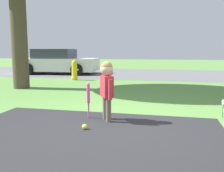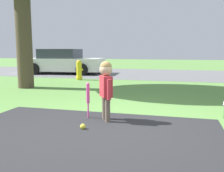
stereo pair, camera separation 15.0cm
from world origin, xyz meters
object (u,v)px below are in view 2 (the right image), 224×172
object	(u,v)px
baseball_bat	(88,95)
parked_car	(64,62)
fire_hydrant	(79,70)
child	(106,82)
sports_ball	(83,126)

from	to	relation	value
baseball_bat	parked_car	world-z (taller)	parked_car
baseball_bat	fire_hydrant	size ratio (longest dim) A/B	0.79
fire_hydrant	baseball_bat	bearing A→B (deg)	-66.39
child	sports_ball	xyz separation A→B (m)	(-0.21, -0.54, -0.61)
baseball_bat	fire_hydrant	bearing A→B (deg)	113.61
fire_hydrant	parked_car	distance (m)	3.08
sports_ball	child	bearing A→B (deg)	68.69
parked_car	sports_ball	bearing A→B (deg)	-67.59
child	baseball_bat	world-z (taller)	child
child	fire_hydrant	size ratio (longest dim) A/B	1.26
child	fire_hydrant	xyz separation A→B (m)	(-2.70, 5.46, -0.26)
sports_ball	parked_car	bearing A→B (deg)	117.21
baseball_bat	child	bearing A→B (deg)	-13.82
child	sports_ball	distance (m)	0.85
parked_car	baseball_bat	bearing A→B (deg)	-66.55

